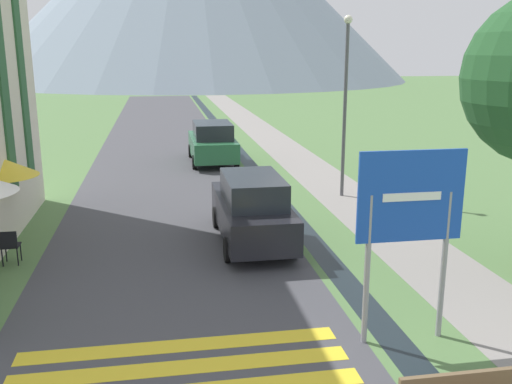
{
  "coord_description": "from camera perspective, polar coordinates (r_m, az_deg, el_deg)",
  "views": [
    {
      "loc": [
        -2.71,
        -3.72,
        4.96
      ],
      "look_at": [
        -0.37,
        10.0,
        1.47
      ],
      "focal_mm": 40.0,
      "sensor_mm": 36.0,
      "label": 1
    }
  ],
  "objects": [
    {
      "name": "parked_car_far",
      "position": [
        25.7,
        -4.38,
        4.98
      ],
      "size": [
        2.0,
        4.55,
        1.82
      ],
      "color": "#28663D",
      "rests_on": "ground_plane"
    },
    {
      "name": "road",
      "position": [
        34.08,
        -9.28,
        5.54
      ],
      "size": [
        6.4,
        60.0,
        0.01
      ],
      "color": "#424247",
      "rests_on": "ground_plane"
    },
    {
      "name": "crosswalk_marking",
      "position": [
        9.34,
        -7.27,
        -18.1
      ],
      "size": [
        5.44,
        2.54,
        0.01
      ],
      "color": "yellow",
      "rests_on": "ground_plane"
    },
    {
      "name": "streetlamp",
      "position": [
        19.56,
        8.93,
        9.69
      ],
      "size": [
        0.28,
        0.28,
        6.04
      ],
      "color": "#515156",
      "rests_on": "ground_plane"
    },
    {
      "name": "road_sign",
      "position": [
        9.85,
        15.13,
        -2.32
      ],
      "size": [
        1.85,
        0.11,
        3.38
      ],
      "color": "gray",
      "rests_on": "ground_plane"
    },
    {
      "name": "parked_car_near",
      "position": [
        14.9,
        -0.41,
        -1.69
      ],
      "size": [
        1.78,
        4.49,
        1.82
      ],
      "color": "black",
      "rests_on": "ground_plane"
    },
    {
      "name": "footpath",
      "position": [
        34.66,
        0.9,
        5.86
      ],
      "size": [
        2.2,
        60.0,
        0.01
      ],
      "color": "gray",
      "rests_on": "ground_plane"
    },
    {
      "name": "drainage_channel",
      "position": [
        34.31,
        -3.07,
        5.75
      ],
      "size": [
        0.6,
        60.0,
        0.0
      ],
      "color": "black",
      "rests_on": "ground_plane"
    },
    {
      "name": "cafe_chair_far_left",
      "position": [
        14.64,
        -23.42,
        -4.81
      ],
      "size": [
        0.4,
        0.4,
        0.85
      ],
      "rotation": [
        0.0,
        0.0,
        0.31
      ],
      "color": "black",
      "rests_on": "ground_plane"
    },
    {
      "name": "ground_plane",
      "position": [
        24.38,
        -3.11,
        2.32
      ],
      "size": [
        160.0,
        160.0,
        0.0
      ],
      "primitive_type": "plane",
      "color": "#517542"
    }
  ]
}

